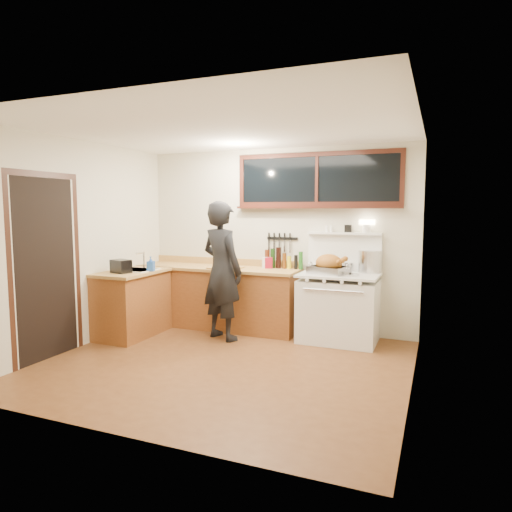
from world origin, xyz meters
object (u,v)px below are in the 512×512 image
at_px(man, 222,271).
at_px(cutting_board, 226,265).
at_px(roast_turkey, 329,266).
at_px(vintage_stove, 339,306).

bearing_deg(man, cutting_board, 108.62).
height_order(cutting_board, roast_turkey, roast_turkey).
bearing_deg(man, roast_turkey, 17.19).
bearing_deg(roast_turkey, vintage_stove, 23.94).
relative_size(man, roast_turkey, 3.28).
bearing_deg(cutting_board, roast_turkey, 1.18).
bearing_deg(vintage_stove, cutting_board, -176.96).
height_order(vintage_stove, cutting_board, vintage_stove).
relative_size(vintage_stove, roast_turkey, 2.84).
height_order(vintage_stove, man, man).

